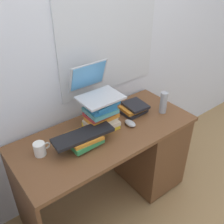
{
  "coord_description": "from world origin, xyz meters",
  "views": [
    {
      "loc": [
        -0.91,
        -1.23,
        1.92
      ],
      "look_at": [
        0.03,
        -0.04,
        0.94
      ],
      "focal_mm": 41.68,
      "sensor_mm": 36.0,
      "label": 1
    }
  ],
  "objects": [
    {
      "name": "laptop",
      "position": [
        0.0,
        0.12,
        1.06
      ],
      "size": [
        0.3,
        0.3,
        0.22
      ],
      "color": "#B7BABF",
      "rests_on": "book_stack_tall"
    },
    {
      "name": "ground_plane",
      "position": [
        0.0,
        0.0,
        0.0
      ],
      "size": [
        6.0,
        6.0,
        0.0
      ],
      "primitive_type": "plane",
      "color": "#9E7A4C"
    },
    {
      "name": "computer_mouse",
      "position": [
        0.19,
        -0.05,
        0.77
      ],
      "size": [
        0.06,
        0.1,
        0.04
      ],
      "primitive_type": "ellipsoid",
      "color": "#A5A8AD",
      "rests_on": "desk"
    },
    {
      "name": "book_stack_keyboard_riser",
      "position": [
        -0.21,
        -0.02,
        0.8
      ],
      "size": [
        0.23,
        0.2,
        0.08
      ],
      "color": "beige",
      "rests_on": "desk"
    },
    {
      "name": "mug",
      "position": [
        -0.49,
        0.07,
        0.8
      ],
      "size": [
        0.11,
        0.08,
        0.09
      ],
      "color": "white",
      "rests_on": "desk"
    },
    {
      "name": "book_stack_tall",
      "position": [
        0.0,
        0.06,
        0.87
      ],
      "size": [
        0.25,
        0.21,
        0.25
      ],
      "color": "yellow",
      "rests_on": "desk"
    },
    {
      "name": "wall_back",
      "position": [
        0.0,
        0.35,
        1.3
      ],
      "size": [
        6.0,
        0.06,
        2.6
      ],
      "color": "silver",
      "rests_on": "ground"
    },
    {
      "name": "keyboard",
      "position": [
        -0.21,
        -0.03,
        0.85
      ],
      "size": [
        0.43,
        0.17,
        0.02
      ],
      "primitive_type": "cube",
      "rotation": [
        0.0,
        0.0,
        -0.07
      ],
      "color": "black",
      "rests_on": "book_stack_keyboard_riser"
    },
    {
      "name": "water_bottle",
      "position": [
        0.52,
        -0.07,
        0.85
      ],
      "size": [
        0.06,
        0.06,
        0.18
      ],
      "primitive_type": "cylinder",
      "color": "#999EA5",
      "rests_on": "desk"
    },
    {
      "name": "desk",
      "position": [
        0.35,
        -0.02,
        0.41
      ],
      "size": [
        1.38,
        0.61,
        0.76
      ],
      "color": "brown",
      "rests_on": "ground"
    },
    {
      "name": "book_stack_side",
      "position": [
        0.34,
        0.08,
        0.79
      ],
      "size": [
        0.21,
        0.2,
        0.07
      ],
      "color": "black",
      "rests_on": "desk"
    }
  ]
}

